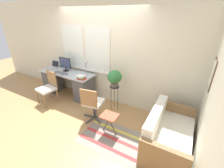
# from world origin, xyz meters

# --- Properties ---
(ground_plane) EXTENTS (14.00, 14.00, 0.00)m
(ground_plane) POSITION_xyz_m (0.00, 0.00, 0.00)
(ground_plane) COLOR tan
(wall_back_with_window) EXTENTS (9.00, 0.12, 2.70)m
(wall_back_with_window) POSITION_xyz_m (-0.02, 0.68, 1.35)
(wall_back_with_window) COLOR beige
(wall_back_with_window) RESTS_ON ground_plane
(wall_right_with_picture) EXTENTS (0.08, 9.00, 2.70)m
(wall_right_with_picture) POSITION_xyz_m (2.61, 0.00, 1.35)
(wall_right_with_picture) COLOR beige
(wall_right_with_picture) RESTS_ON ground_plane
(desk) EXTENTS (1.75, 0.60, 0.75)m
(desk) POSITION_xyz_m (-0.98, 0.30, 0.40)
(desk) COLOR #B2B7BC
(desk) RESTS_ON ground_plane
(laptop) EXTENTS (0.30, 0.26, 0.21)m
(laptop) POSITION_xyz_m (-1.60, 0.39, 0.80)
(laptop) COLOR #B7B7BC
(laptop) RESTS_ON desk
(monitor) EXTENTS (0.42, 0.18, 0.41)m
(monitor) POSITION_xyz_m (-1.07, 0.38, 0.97)
(monitor) COLOR black
(monitor) RESTS_ON desk
(keyboard) EXTENTS (0.44, 0.14, 0.02)m
(keyboard) POSITION_xyz_m (-1.08, 0.16, 0.76)
(keyboard) COLOR slate
(keyboard) RESTS_ON desk
(mouse) EXTENTS (0.04, 0.07, 0.04)m
(mouse) POSITION_xyz_m (-0.79, 0.15, 0.77)
(mouse) COLOR slate
(mouse) RESTS_ON desk
(desk_lamp) EXTENTS (0.15, 0.15, 0.44)m
(desk_lamp) POSITION_xyz_m (-0.27, 0.38, 1.05)
(desk_lamp) COLOR #ADADB2
(desk_lamp) RESTS_ON desk
(book_stack) EXTENTS (0.23, 0.17, 0.11)m
(book_stack) POSITION_xyz_m (-0.26, 0.12, 0.80)
(book_stack) COLOR red
(book_stack) RESTS_ON desk
(desk_chair_wooden) EXTENTS (0.50, 0.51, 0.89)m
(desk_chair_wooden) POSITION_xyz_m (-1.14, -0.29, 0.48)
(desk_chair_wooden) COLOR olive
(desk_chair_wooden) RESTS_ON ground_plane
(office_chair_swivel) EXTENTS (0.56, 0.56, 0.88)m
(office_chair_swivel) POSITION_xyz_m (0.41, -0.33, 0.48)
(office_chair_swivel) COLOR #47474C
(office_chair_swivel) RESTS_ON ground_plane
(couch_loveseat) EXTENTS (0.74, 1.36, 0.78)m
(couch_loveseat) POSITION_xyz_m (2.11, -0.32, 0.28)
(couch_loveseat) COLOR white
(couch_loveseat) RESTS_ON ground_plane
(plant_stand) EXTENTS (0.23, 0.23, 0.67)m
(plant_stand) POSITION_xyz_m (0.65, 0.31, 0.58)
(plant_stand) COLOR #333338
(plant_stand) RESTS_ON ground_plane
(potted_plant) EXTENTS (0.35, 0.35, 0.43)m
(potted_plant) POSITION_xyz_m (0.65, 0.31, 0.92)
(potted_plant) COLOR #514C47
(potted_plant) RESTS_ON plant_stand
(floor_rug_striped) EXTENTS (1.47, 0.88, 0.01)m
(floor_rug_striped) POSITION_xyz_m (1.20, -0.64, 0.00)
(floor_rug_striped) COLOR gray
(floor_rug_striped) RESTS_ON ground_plane
(folding_stool) EXTENTS (0.35, 0.29, 0.46)m
(folding_stool) POSITION_xyz_m (0.98, -0.52, 0.40)
(folding_stool) COLOR #B24C33
(folding_stool) RESTS_ON ground_plane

